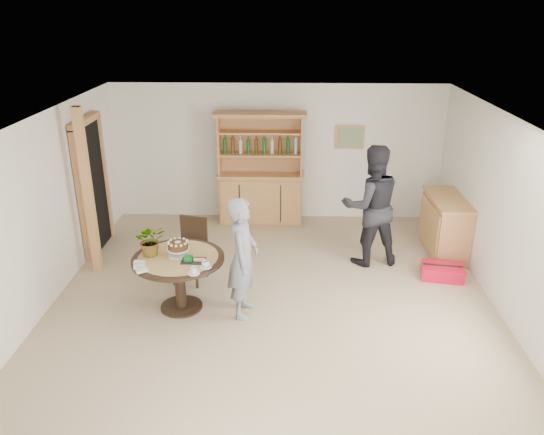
% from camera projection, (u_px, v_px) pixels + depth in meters
% --- Properties ---
extents(ground, '(7.00, 7.00, 0.00)m').
position_uv_depth(ground, '(272.00, 315.00, 6.95)').
color(ground, tan).
rests_on(ground, ground).
extents(room_shell, '(6.04, 7.04, 2.52)m').
position_uv_depth(room_shell, '(272.00, 190.00, 6.30)').
color(room_shell, white).
rests_on(room_shell, ground).
extents(doorway, '(0.13, 1.10, 2.18)m').
position_uv_depth(doorway, '(92.00, 185.00, 8.46)').
color(doorway, black).
rests_on(doorway, ground).
extents(pine_post, '(0.12, 0.12, 2.50)m').
position_uv_depth(pine_post, '(88.00, 193.00, 7.66)').
color(pine_post, tan).
rests_on(pine_post, ground).
extents(hutch, '(1.62, 0.54, 2.04)m').
position_uv_depth(hutch, '(261.00, 186.00, 9.69)').
color(hutch, '#B7804D').
rests_on(hutch, ground).
extents(sideboard, '(0.54, 1.26, 0.94)m').
position_uv_depth(sideboard, '(445.00, 225.00, 8.54)').
color(sideboard, '#B7804D').
rests_on(sideboard, ground).
extents(dining_table, '(1.20, 1.20, 0.76)m').
position_uv_depth(dining_table, '(179.00, 267.00, 6.90)').
color(dining_table, black).
rests_on(dining_table, ground).
extents(dining_chair, '(0.51, 0.51, 0.95)m').
position_uv_depth(dining_chair, '(192.00, 245.00, 7.69)').
color(dining_chair, black).
rests_on(dining_chair, ground).
extents(birthday_cake, '(0.30, 0.30, 0.20)m').
position_uv_depth(birthday_cake, '(178.00, 246.00, 6.84)').
color(birthday_cake, white).
rests_on(birthday_cake, dining_table).
extents(flower_vase, '(0.47, 0.44, 0.42)m').
position_uv_depth(flower_vase, '(151.00, 240.00, 6.82)').
color(flower_vase, '#3F7233').
rests_on(flower_vase, dining_table).
extents(gift_tray, '(0.30, 0.20, 0.08)m').
position_uv_depth(gift_tray, '(193.00, 260.00, 6.71)').
color(gift_tray, black).
rests_on(gift_tray, dining_table).
extents(coffee_cup_a, '(0.15, 0.15, 0.09)m').
position_uv_depth(coffee_cup_a, '(206.00, 264.00, 6.56)').
color(coffee_cup_a, silver).
rests_on(coffee_cup_a, dining_table).
extents(coffee_cup_b, '(0.15, 0.15, 0.08)m').
position_uv_depth(coffee_cup_b, '(194.00, 271.00, 6.41)').
color(coffee_cup_b, silver).
rests_on(coffee_cup_b, dining_table).
extents(napkins, '(0.24, 0.33, 0.03)m').
position_uv_depth(napkins, '(140.00, 266.00, 6.56)').
color(napkins, white).
rests_on(napkins, dining_table).
extents(teen_boy, '(0.43, 0.61, 1.61)m').
position_uv_depth(teen_boy, '(243.00, 258.00, 6.71)').
color(teen_boy, gray).
rests_on(teen_boy, ground).
extents(adult_person, '(1.03, 0.87, 1.89)m').
position_uv_depth(adult_person, '(371.00, 206.00, 8.04)').
color(adult_person, black).
rests_on(adult_person, ground).
extents(red_suitcase, '(0.66, 0.49, 0.21)m').
position_uv_depth(red_suitcase, '(442.00, 272.00, 7.86)').
color(red_suitcase, red).
rests_on(red_suitcase, ground).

